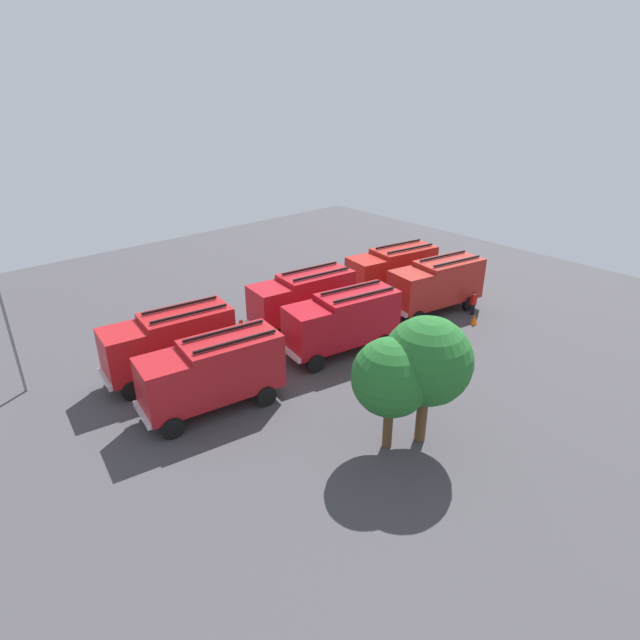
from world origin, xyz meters
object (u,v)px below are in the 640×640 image
(traffic_cone_1, at_px, (207,337))
(traffic_cone_0, at_px, (474,319))
(fire_truck_4, at_px, (343,320))
(fire_truck_1, at_px, (303,298))
(tree_0, at_px, (427,361))
(firefighter_0, at_px, (473,302))
(tree_1, at_px, (391,378))
(lamppost, at_px, (7,321))
(fire_truck_3, at_px, (437,283))
(fire_truck_2, at_px, (170,341))
(fire_truck_5, at_px, (213,371))
(firefighter_1, at_px, (242,331))
(fire_truck_0, at_px, (392,269))

(traffic_cone_1, bearing_deg, traffic_cone_0, 146.68)
(fire_truck_4, relative_size, traffic_cone_0, 10.79)
(traffic_cone_0, bearing_deg, fire_truck_1, -38.98)
(fire_truck_1, bearing_deg, tree_0, 81.41)
(firefighter_0, relative_size, tree_1, 0.32)
(fire_truck_1, height_order, lamppost, lamppost)
(firefighter_0, bearing_deg, fire_truck_3, 43.02)
(fire_truck_2, distance_m, fire_truck_4, 10.06)
(fire_truck_5, distance_m, firefighter_0, 19.93)
(firefighter_1, xyz_separation_m, tree_1, (0.71, 12.86, 2.75))
(fire_truck_4, height_order, tree_1, tree_1)
(fire_truck_5, height_order, traffic_cone_0, fire_truck_5)
(fire_truck_1, bearing_deg, firefighter_1, -0.78)
(traffic_cone_0, bearing_deg, fire_truck_0, -86.74)
(tree_0, distance_m, traffic_cone_1, 16.03)
(fire_truck_1, height_order, fire_truck_4, same)
(lamppost, bearing_deg, fire_truck_2, 151.05)
(fire_truck_3, bearing_deg, fire_truck_0, -78.41)
(fire_truck_0, xyz_separation_m, traffic_cone_1, (14.60, -2.66, -1.87))
(fire_truck_2, bearing_deg, firefighter_1, -166.01)
(fire_truck_0, bearing_deg, fire_truck_5, 22.43)
(fire_truck_2, distance_m, tree_1, 13.10)
(fire_truck_4, xyz_separation_m, traffic_cone_0, (-9.55, 3.09, -1.81))
(fire_truck_4, height_order, firefighter_0, fire_truck_4)
(tree_0, bearing_deg, fire_truck_4, -110.49)
(firefighter_1, relative_size, tree_0, 0.26)
(fire_truck_3, height_order, traffic_cone_0, fire_truck_3)
(fire_truck_5, height_order, traffic_cone_1, fire_truck_5)
(fire_truck_4, xyz_separation_m, firefighter_0, (-10.80, 2.12, -1.19))
(fire_truck_1, relative_size, fire_truck_2, 1.00)
(fire_truck_4, xyz_separation_m, tree_1, (4.77, 7.95, 1.50))
(fire_truck_2, relative_size, lamppost, 1.04)
(firefighter_0, height_order, tree_1, tree_1)
(lamppost, bearing_deg, fire_truck_0, 170.98)
(fire_truck_2, bearing_deg, traffic_cone_1, -138.58)
(tree_1, distance_m, lamppost, 19.51)
(firefighter_1, xyz_separation_m, traffic_cone_1, (1.41, -1.86, -0.62))
(fire_truck_3, bearing_deg, tree_1, 39.44)
(fire_truck_1, bearing_deg, fire_truck_0, -173.92)
(fire_truck_2, xyz_separation_m, firefighter_0, (-19.88, 6.44, -1.19))
(fire_truck_2, bearing_deg, fire_truck_5, 98.43)
(fire_truck_1, bearing_deg, tree_1, 74.19)
(fire_truck_1, height_order, firefighter_0, fire_truck_1)
(fire_truck_3, distance_m, tree_1, 16.23)
(tree_0, bearing_deg, tree_1, -23.48)
(tree_0, bearing_deg, fire_truck_0, -134.15)
(fire_truck_0, height_order, lamppost, lamppost)
(tree_1, bearing_deg, lamppost, -55.28)
(fire_truck_1, xyz_separation_m, fire_truck_4, (0.43, 4.29, 0.00))
(tree_0, height_order, lamppost, lamppost)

